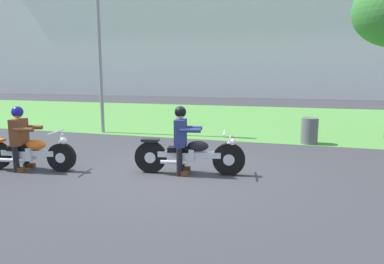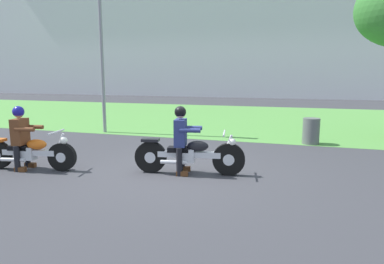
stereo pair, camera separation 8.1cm
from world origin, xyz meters
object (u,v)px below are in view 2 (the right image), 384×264
object	(u,v)px
motorcycle_lead	(189,155)
rider_follow	(21,133)
motorcycle_follow	(30,153)
trash_can	(311,131)
rider_lead	(181,135)
streetlight_pole	(103,25)

from	to	relation	value
motorcycle_lead	rider_follow	world-z (taller)	rider_follow
motorcycle_follow	trash_can	bearing A→B (deg)	29.00
rider_lead	rider_follow	world-z (taller)	rider_lead
motorcycle_follow	rider_follow	distance (m)	0.46
rider_lead	motorcycle_follow	distance (m)	3.33
rider_follow	rider_lead	bearing A→B (deg)	2.08
streetlight_pole	trash_can	bearing A→B (deg)	-0.50
motorcycle_lead	streetlight_pole	distance (m)	6.85
motorcycle_lead	streetlight_pole	bearing A→B (deg)	126.90
motorcycle_lead	streetlight_pole	xyz separation A→B (m)	(-4.38, 4.10, 3.30)
motorcycle_lead	rider_lead	size ratio (longest dim) A/B	1.62
rider_lead	motorcycle_lead	bearing A→B (deg)	-0.79
rider_lead	streetlight_pole	world-z (taller)	streetlight_pole
trash_can	rider_lead	bearing A→B (deg)	-123.24
streetlight_pole	rider_follow	bearing A→B (deg)	-80.43
streetlight_pole	trash_can	size ratio (longest dim) A/B	7.71
motorcycle_follow	rider_lead	bearing A→B (deg)	2.23
rider_lead	streetlight_pole	distance (m)	6.56
rider_follow	trash_can	bearing A→B (deg)	28.38
motorcycle_lead	rider_lead	world-z (taller)	rider_lead
rider_follow	streetlight_pole	distance (m)	5.71
motorcycle_lead	rider_follow	bearing A→B (deg)	-178.05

